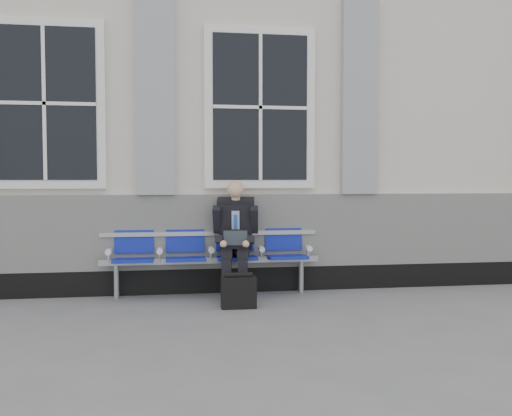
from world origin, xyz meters
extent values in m
plane|color=slate|center=(0.00, 0.00, 0.00)|extent=(70.00, 70.00, 0.00)
cube|color=beige|center=(0.00, 3.50, 2.10)|extent=(14.00, 4.00, 4.20)
cube|color=black|center=(0.00, 1.47, 0.15)|extent=(14.00, 0.10, 0.30)
cube|color=silver|center=(0.00, 1.46, 0.75)|extent=(14.00, 0.08, 0.90)
cube|color=#95989B|center=(-0.90, 1.44, 2.40)|extent=(0.45, 0.14, 2.40)
cube|color=#95989B|center=(1.60, 1.44, 2.40)|extent=(0.45, 0.14, 2.40)
cube|color=white|center=(-2.15, 1.46, 2.25)|extent=(1.35, 0.10, 1.95)
cube|color=black|center=(-2.15, 1.41, 2.25)|extent=(1.15, 0.02, 1.75)
cube|color=white|center=(0.35, 1.46, 2.25)|extent=(1.35, 0.10, 1.95)
cube|color=black|center=(0.35, 1.41, 2.25)|extent=(1.15, 0.02, 1.75)
cube|color=#9EA0A3|center=(-0.26, 1.30, 0.42)|extent=(2.60, 0.07, 0.07)
cube|color=#9EA0A3|center=(-0.26, 1.42, 0.73)|extent=(2.60, 0.05, 0.05)
cylinder|color=#9EA0A3|center=(-1.36, 1.30, 0.20)|extent=(0.06, 0.06, 0.39)
cylinder|color=#9EA0A3|center=(0.84, 1.30, 0.20)|extent=(0.06, 0.06, 0.39)
cube|color=#081894|center=(-1.16, 1.22, 0.45)|extent=(0.46, 0.42, 0.07)
cube|color=#081894|center=(-1.16, 1.43, 0.71)|extent=(0.46, 0.10, 0.40)
cube|color=#081894|center=(-0.56, 1.22, 0.45)|extent=(0.46, 0.42, 0.07)
cube|color=#081894|center=(-0.56, 1.43, 0.71)|extent=(0.46, 0.10, 0.40)
cube|color=#081894|center=(0.04, 1.22, 0.45)|extent=(0.46, 0.42, 0.07)
cube|color=#081894|center=(0.04, 1.43, 0.71)|extent=(0.46, 0.10, 0.40)
cube|color=#081894|center=(0.64, 1.22, 0.45)|extent=(0.46, 0.42, 0.07)
cube|color=#081894|center=(0.64, 1.43, 0.71)|extent=(0.46, 0.10, 0.40)
cylinder|color=white|center=(-1.44, 1.25, 0.55)|extent=(0.07, 0.12, 0.07)
cylinder|color=white|center=(-0.86, 1.25, 0.55)|extent=(0.07, 0.12, 0.07)
cylinder|color=white|center=(-0.26, 1.25, 0.55)|extent=(0.07, 0.12, 0.07)
cylinder|color=white|center=(0.34, 1.25, 0.55)|extent=(0.07, 0.12, 0.07)
cylinder|color=white|center=(0.92, 1.25, 0.55)|extent=(0.07, 0.12, 0.07)
cube|color=black|center=(-0.12, 0.90, 0.04)|extent=(0.14, 0.25, 0.08)
cube|color=black|center=(0.06, 0.87, 0.04)|extent=(0.14, 0.25, 0.08)
cube|color=black|center=(-0.11, 0.95, 0.25)|extent=(0.13, 0.13, 0.47)
cube|color=black|center=(0.07, 0.93, 0.25)|extent=(0.13, 0.13, 0.47)
cube|color=black|center=(-0.08, 1.15, 0.53)|extent=(0.19, 0.43, 0.13)
cube|color=black|center=(0.10, 1.12, 0.53)|extent=(0.19, 0.43, 0.13)
cube|color=black|center=(0.04, 1.32, 0.83)|extent=(0.43, 0.37, 0.58)
cube|color=#A7B3DB|center=(0.02, 1.21, 0.85)|extent=(0.10, 0.10, 0.33)
cube|color=blue|center=(0.02, 1.20, 0.83)|extent=(0.05, 0.08, 0.27)
cube|color=black|center=(0.04, 1.29, 1.11)|extent=(0.47, 0.28, 0.13)
cylinder|color=#E0AE8C|center=(0.03, 1.25, 1.17)|extent=(0.10, 0.10, 0.09)
sphere|color=#E0AE8C|center=(0.02, 1.19, 1.26)|extent=(0.19, 0.19, 0.19)
cube|color=black|center=(-0.19, 1.26, 0.91)|extent=(0.13, 0.27, 0.34)
cube|color=black|center=(0.24, 1.19, 0.91)|extent=(0.13, 0.27, 0.34)
cube|color=black|center=(-0.18, 1.09, 0.69)|extent=(0.13, 0.29, 0.13)
cube|color=black|center=(0.18, 1.04, 0.69)|extent=(0.13, 0.29, 0.13)
sphere|color=#E0AE8C|center=(-0.15, 0.96, 0.65)|extent=(0.08, 0.08, 0.08)
sphere|color=#E0AE8C|center=(0.11, 0.92, 0.65)|extent=(0.08, 0.08, 0.08)
cube|color=black|center=(-0.01, 1.01, 0.61)|extent=(0.33, 0.25, 0.02)
cube|color=black|center=(0.01, 1.12, 0.70)|extent=(0.31, 0.13, 0.19)
cube|color=black|center=(0.01, 1.11, 0.70)|extent=(0.28, 0.10, 0.16)
cube|color=black|center=(-0.02, 0.59, 0.17)|extent=(0.38, 0.17, 0.34)
cylinder|color=black|center=(-0.02, 0.59, 0.36)|extent=(0.30, 0.07, 0.06)
camera|label=1|loc=(-0.74, -5.43, 1.40)|focal=40.00mm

